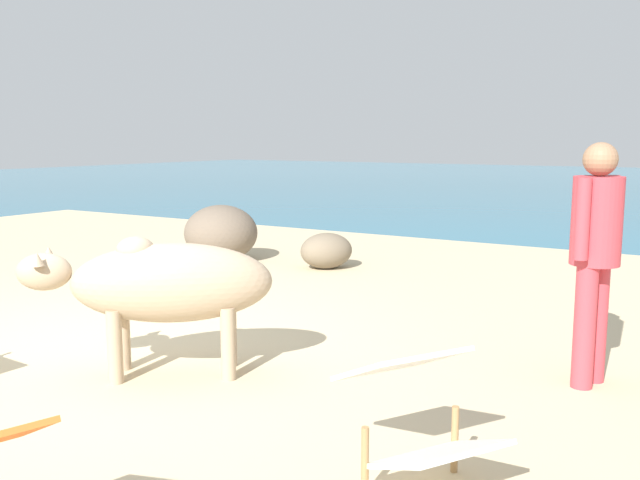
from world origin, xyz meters
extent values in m
cube|color=#CCB78E|center=(0.00, 0.00, 0.02)|extent=(18.00, 14.00, 0.04)
cube|color=teal|center=(0.00, 22.00, 0.00)|extent=(60.00, 36.00, 0.03)
cylinder|color=tan|center=(0.74, -0.42, 0.29)|extent=(0.10, 0.10, 0.51)
cylinder|color=tan|center=(0.57, -0.20, 0.29)|extent=(0.10, 0.10, 0.51)
cylinder|color=tan|center=(1.35, 0.03, 0.29)|extent=(0.10, 0.10, 0.51)
cylinder|color=tan|center=(1.18, 0.25, 0.29)|extent=(0.10, 0.10, 0.51)
ellipsoid|color=tan|center=(0.96, -0.08, 0.70)|extent=(1.41, 1.23, 0.55)
ellipsoid|color=tan|center=(0.27, -0.59, 0.79)|extent=(0.43, 0.40, 0.26)
cone|color=tan|center=(0.35, -0.70, 0.90)|extent=(0.13, 0.13, 0.09)
cone|color=tan|center=(0.19, -0.49, 0.90)|extent=(0.13, 0.13, 0.09)
ellipsoid|color=tan|center=(0.76, -0.23, 0.93)|extent=(0.34, 0.33, 0.18)
cylinder|color=#A37A4C|center=(3.14, -0.43, 0.21)|extent=(0.04, 0.04, 0.34)
cylinder|color=#A37A4C|center=(2.87, -0.88, 0.21)|extent=(0.04, 0.04, 0.34)
cube|color=silver|center=(3.18, -0.76, 0.28)|extent=(0.64, 0.67, 0.21)
cube|color=silver|center=(2.91, -0.60, 0.61)|extent=(0.67, 0.68, 0.23)
cylinder|color=#CC3D47|center=(3.46, 1.12, 0.45)|extent=(0.14, 0.14, 0.82)
cylinder|color=#CC3D47|center=(3.50, 1.29, 0.45)|extent=(0.14, 0.14, 0.82)
cylinder|color=#CC3D47|center=(3.48, 1.21, 1.15)|extent=(0.32, 0.32, 0.58)
cylinder|color=#CC3D47|center=(3.43, 1.00, 1.18)|extent=(0.09, 0.09, 0.52)
cylinder|color=#CC3D47|center=(3.53, 1.41, 1.18)|extent=(0.09, 0.09, 0.52)
sphere|color=#997051|center=(3.48, 1.21, 1.55)|extent=(0.22, 0.22, 0.22)
ellipsoid|color=#756651|center=(-0.14, 3.87, 0.27)|extent=(0.83, 0.87, 0.46)
ellipsoid|color=#6B5B4C|center=(-1.65, 3.62, 0.42)|extent=(1.29, 1.28, 0.76)
camera|label=1|loc=(4.21, -3.51, 1.68)|focal=38.33mm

